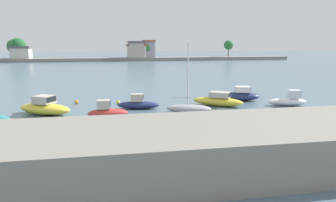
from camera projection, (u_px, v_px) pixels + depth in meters
ground_plane at (152, 134)px, 23.68m from camera, size 400.00×400.00×0.00m
seawall_embankment at (170, 150)px, 16.63m from camera, size 93.74×7.10×2.42m
moored_boat_1 at (45, 108)px, 30.05m from camera, size 5.77×4.53×1.79m
moored_boat_2 at (107, 112)px, 28.70m from camera, size 3.66×1.44×1.64m
moored_boat_3 at (138, 104)px, 32.68m from camera, size 4.54×2.28×1.53m
moored_boat_4 at (189, 108)px, 30.80m from camera, size 4.58×2.80×6.66m
moored_boat_5 at (218, 100)px, 34.08m from camera, size 5.48×4.40×1.52m
moored_boat_6 at (240, 95)px, 37.07m from camera, size 4.96×3.04×1.66m
moored_boat_7 at (288, 101)px, 34.23m from camera, size 4.38×2.00×1.68m
mooring_buoy_0 at (59, 128)px, 24.90m from camera, size 0.28×0.28×0.28m
mooring_buoy_1 at (118, 102)px, 35.27m from camera, size 0.39×0.39×0.39m
mooring_buoy_3 at (77, 102)px, 35.34m from camera, size 0.40×0.40×0.40m
distant_shoreline at (88, 53)px, 112.24m from camera, size 130.51×7.25×8.06m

